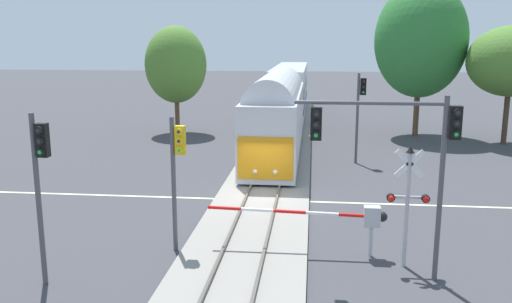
# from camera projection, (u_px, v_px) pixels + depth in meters

# --- Properties ---
(ground_plane) EXTENTS (220.00, 220.00, 0.00)m
(ground_plane) POSITION_uv_depth(u_px,v_px,m) (262.00, 200.00, 25.18)
(ground_plane) COLOR #3D3D42
(road_centre_stripe) EXTENTS (44.00, 0.20, 0.01)m
(road_centre_stripe) POSITION_uv_depth(u_px,v_px,m) (262.00, 200.00, 25.18)
(road_centre_stripe) COLOR beige
(road_centre_stripe) RESTS_ON ground
(railway_track) EXTENTS (4.40, 80.00, 0.32)m
(railway_track) POSITION_uv_depth(u_px,v_px,m) (262.00, 198.00, 25.16)
(railway_track) COLOR gray
(railway_track) RESTS_ON ground
(commuter_train) EXTENTS (3.04, 38.45, 5.16)m
(commuter_train) POSITION_uv_depth(u_px,v_px,m) (285.00, 98.00, 43.42)
(commuter_train) COLOR silver
(commuter_train) RESTS_ON railway_track
(crossing_gate_near) EXTENTS (6.26, 0.40, 1.80)m
(crossing_gate_near) POSITION_uv_depth(u_px,v_px,m) (350.00, 217.00, 18.44)
(crossing_gate_near) COLOR #B7B7BC
(crossing_gate_near) RESTS_ON ground
(crossing_signal_mast) EXTENTS (1.36, 0.44, 4.08)m
(crossing_signal_mast) POSITION_uv_depth(u_px,v_px,m) (408.00, 195.00, 17.27)
(crossing_signal_mast) COLOR #B2B2B7
(crossing_signal_mast) RESTS_ON ground
(traffic_signal_near_left) EXTENTS (0.53, 0.38, 5.32)m
(traffic_signal_near_left) POSITION_uv_depth(u_px,v_px,m) (40.00, 172.00, 15.76)
(traffic_signal_near_left) COLOR #4C4C51
(traffic_signal_near_left) RESTS_ON ground
(traffic_signal_near_right) EXTENTS (4.92, 0.38, 5.80)m
(traffic_signal_near_right) POSITION_uv_depth(u_px,v_px,m) (401.00, 142.00, 15.98)
(traffic_signal_near_right) COLOR #4C4C51
(traffic_signal_near_right) RESTS_ON ground
(traffic_signal_far_side) EXTENTS (0.53, 0.38, 5.49)m
(traffic_signal_far_side) POSITION_uv_depth(u_px,v_px,m) (360.00, 104.00, 32.07)
(traffic_signal_far_side) COLOR #4C4C51
(traffic_signal_far_side) RESTS_ON ground
(traffic_signal_median) EXTENTS (0.53, 0.38, 4.82)m
(traffic_signal_median) POSITION_uv_depth(u_px,v_px,m) (177.00, 162.00, 18.50)
(traffic_signal_median) COLOR #4C4C51
(traffic_signal_median) RESTS_ON ground
(oak_behind_train) EXTENTS (4.88, 4.88, 8.57)m
(oak_behind_train) POSITION_uv_depth(u_px,v_px,m) (176.00, 65.00, 42.47)
(oak_behind_train) COLOR brown
(oak_behind_train) RESTS_ON ground
(maple_right_background) EXTENTS (6.05, 6.05, 8.47)m
(maple_right_background) POSITION_uv_depth(u_px,v_px,m) (511.00, 61.00, 37.72)
(maple_right_background) COLOR #4C3828
(maple_right_background) RESTS_ON ground
(oak_far_right) EXTENTS (6.97, 6.97, 11.86)m
(oak_far_right) POSITION_uv_depth(u_px,v_px,m) (421.00, 40.00, 40.82)
(oak_far_right) COLOR brown
(oak_far_right) RESTS_ON ground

